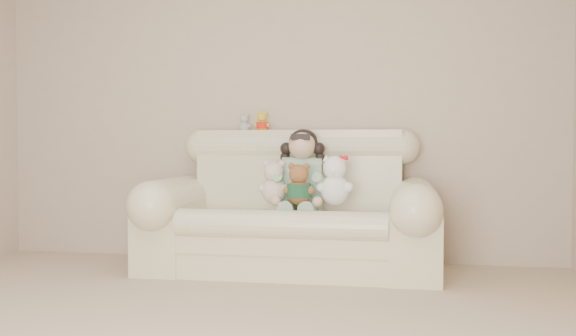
# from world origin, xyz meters

# --- Properties ---
(wall_back) EXTENTS (4.50, 0.00, 4.50)m
(wall_back) POSITION_xyz_m (0.00, 2.50, 1.30)
(wall_back) COLOR #B7A291
(wall_back) RESTS_ON ground
(sofa) EXTENTS (2.10, 0.95, 1.03)m
(sofa) POSITION_xyz_m (0.23, 2.00, 0.52)
(sofa) COLOR #FCF2CB
(sofa) RESTS_ON floor
(seated_child) EXTENTS (0.40, 0.48, 0.62)m
(seated_child) POSITION_xyz_m (0.30, 2.08, 0.73)
(seated_child) COLOR #2F7A4D
(seated_child) RESTS_ON sofa
(brown_teddy) EXTENTS (0.22, 0.17, 0.34)m
(brown_teddy) POSITION_xyz_m (0.32, 1.83, 0.67)
(brown_teddy) COLOR brown
(brown_teddy) RESTS_ON sofa
(white_cat) EXTENTS (0.28, 0.22, 0.41)m
(white_cat) POSITION_xyz_m (0.56, 1.89, 0.70)
(white_cat) COLOR white
(white_cat) RESTS_ON sofa
(cream_teddy) EXTENTS (0.26, 0.23, 0.36)m
(cream_teddy) POSITION_xyz_m (0.13, 1.89, 0.68)
(cream_teddy) COLOR beige
(cream_teddy) RESTS_ON sofa
(yellow_mini_bear) EXTENTS (0.14, 0.12, 0.19)m
(yellow_mini_bear) POSITION_xyz_m (-0.06, 2.35, 1.10)
(yellow_mini_bear) COLOR gold
(yellow_mini_bear) RESTS_ON sofa
(grey_mini_plush) EXTENTS (0.13, 0.11, 0.17)m
(grey_mini_plush) POSITION_xyz_m (-0.21, 2.39, 1.10)
(grey_mini_plush) COLOR #B3B4BA
(grey_mini_plush) RESTS_ON sofa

